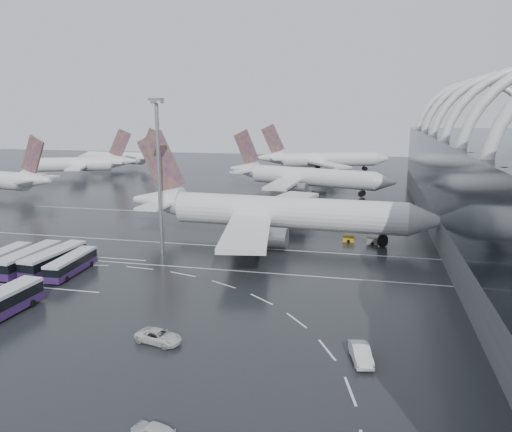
% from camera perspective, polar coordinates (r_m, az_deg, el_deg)
% --- Properties ---
extents(ground, '(420.00, 420.00, 0.00)m').
position_cam_1_polar(ground, '(86.79, -6.44, -5.52)').
color(ground, black).
rests_on(ground, ground).
extents(lane_marking_near, '(120.00, 0.25, 0.01)m').
position_cam_1_polar(lane_marking_near, '(85.00, -6.88, -5.91)').
color(lane_marking_near, silver).
rests_on(lane_marking_near, ground).
extents(lane_marking_mid, '(120.00, 0.25, 0.01)m').
position_cam_1_polar(lane_marking_mid, '(97.72, -4.15, -3.44)').
color(lane_marking_mid, silver).
rests_on(lane_marking_mid, ground).
extents(lane_marking_far, '(120.00, 0.25, 0.01)m').
position_cam_1_polar(lane_marking_far, '(124.00, -0.44, -0.04)').
color(lane_marking_far, silver).
rests_on(lane_marking_far, ground).
extents(bus_bay_line_south, '(28.00, 0.25, 0.01)m').
position_cam_1_polar(bus_bay_line_south, '(84.75, -25.80, -7.14)').
color(bus_bay_line_south, silver).
rests_on(bus_bay_line_south, ground).
extents(bus_bay_line_north, '(28.00, 0.25, 0.01)m').
position_cam_1_polar(bus_bay_line_north, '(97.08, -20.00, -4.27)').
color(bus_bay_line_north, silver).
rests_on(bus_bay_line_north, ground).
extents(airliner_main, '(64.54, 56.60, 21.87)m').
position_cam_1_polar(airliner_main, '(101.55, 1.88, 0.36)').
color(airliner_main, silver).
rests_on(airliner_main, ground).
extents(airliner_gate_b, '(55.54, 49.25, 19.57)m').
position_cam_1_polar(airliner_gate_b, '(159.90, 5.51, 4.45)').
color(airliner_gate_b, silver).
rests_on(airliner_gate_b, ground).
extents(airliner_gate_c, '(55.03, 50.16, 20.18)m').
position_cam_1_polar(airliner_gate_c, '(213.10, 7.54, 6.37)').
color(airliner_gate_c, silver).
rests_on(airliner_gate_c, ground).
extents(jet_remote_mid, '(41.46, 33.79, 18.62)m').
position_cam_1_polar(jet_remote_mid, '(208.80, -19.19, 5.62)').
color(jet_remote_mid, silver).
rests_on(jet_remote_mid, ground).
extents(jet_remote_far, '(41.63, 33.49, 18.20)m').
position_cam_1_polar(jet_remote_far, '(230.83, -15.13, 6.41)').
color(jet_remote_far, silver).
rests_on(jet_remote_far, ground).
extents(bus_row_near_a, '(3.35, 13.05, 3.20)m').
position_cam_1_polar(bus_row_near_a, '(92.84, -27.19, -4.52)').
color(bus_row_near_a, '#241542').
rests_on(bus_row_near_a, ground).
extents(bus_row_near_b, '(3.43, 13.78, 3.38)m').
position_cam_1_polar(bus_row_near_b, '(90.98, -24.52, -4.52)').
color(bus_row_near_b, '#241542').
rests_on(bus_row_near_b, ground).
extents(bus_row_near_c, '(3.95, 13.82, 3.36)m').
position_cam_1_polar(bus_row_near_c, '(89.47, -22.07, -4.58)').
color(bus_row_near_c, '#241542').
rests_on(bus_row_near_c, ground).
extents(bus_row_near_d, '(3.34, 12.28, 2.99)m').
position_cam_1_polar(bus_row_near_d, '(86.49, -20.35, -5.15)').
color(bus_row_near_d, '#241542').
rests_on(bus_row_near_d, ground).
extents(van_curve_a, '(5.93, 3.71, 1.53)m').
position_cam_1_polar(van_curve_a, '(59.69, -11.06, -13.37)').
color(van_curve_a, silver).
rests_on(van_curve_a, ground).
extents(van_curve_c, '(2.94, 5.52, 1.73)m').
position_cam_1_polar(van_curve_c, '(55.90, 11.90, -15.14)').
color(van_curve_c, silver).
rests_on(van_curve_c, ground).
extents(floodlight_mast, '(2.15, 2.15, 28.05)m').
position_cam_1_polar(floodlight_mast, '(91.20, -11.09, 6.53)').
color(floodlight_mast, gray).
rests_on(floodlight_mast, ground).
extents(gse_cart_belly_a, '(2.23, 1.32, 1.22)m').
position_cam_1_polar(gse_cart_belly_a, '(102.30, 10.55, -2.56)').
color(gse_cart_belly_a, gold).
rests_on(gse_cart_belly_a, ground).
extents(gse_cart_belly_b, '(2.48, 1.47, 1.36)m').
position_cam_1_polar(gse_cart_belly_b, '(115.71, 9.42, -0.76)').
color(gse_cart_belly_b, slate).
rests_on(gse_cart_belly_b, ground).
extents(gse_cart_belly_c, '(2.28, 1.35, 1.24)m').
position_cam_1_polar(gse_cart_belly_c, '(101.43, -1.39, -2.47)').
color(gse_cart_belly_c, gold).
rests_on(gse_cart_belly_c, ground).
extents(gse_cart_belly_d, '(2.23, 1.32, 1.22)m').
position_cam_1_polar(gse_cart_belly_d, '(101.27, 13.17, -2.82)').
color(gse_cart_belly_d, slate).
rests_on(gse_cart_belly_d, ground).
extents(gse_cart_belly_e, '(2.51, 1.48, 1.37)m').
position_cam_1_polar(gse_cart_belly_e, '(116.68, 8.38, -0.61)').
color(gse_cart_belly_e, gold).
rests_on(gse_cart_belly_e, ground).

